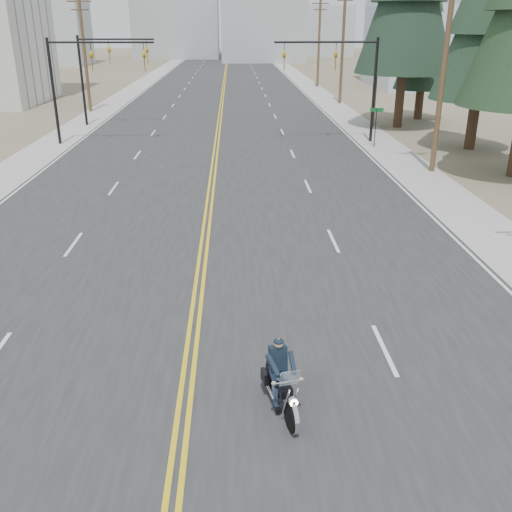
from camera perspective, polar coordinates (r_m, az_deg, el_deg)
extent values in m
plane|color=#776D56|center=(11.70, -7.91, -20.18)|extent=(400.00, 400.00, 0.00)
cube|color=#303033|center=(78.99, -3.26, 16.50)|extent=(20.00, 200.00, 0.01)
cube|color=#A5A5A0|center=(79.99, -11.86, 16.15)|extent=(3.00, 200.00, 0.01)
cube|color=#A5A5A0|center=(79.66, 5.40, 16.48)|extent=(3.00, 200.00, 0.01)
cylinder|color=black|center=(42.60, -19.58, 15.15)|extent=(0.20, 0.20, 7.00)
cylinder|color=black|center=(41.52, -15.27, 19.92)|extent=(7.00, 0.14, 0.14)
imported|color=#BF8C0C|center=(41.70, -16.17, 18.94)|extent=(0.21, 0.26, 1.30)
imported|color=#BF8C0C|center=(41.05, -11.14, 19.33)|extent=(0.21, 0.26, 1.30)
cylinder|color=black|center=(41.99, 11.72, 15.85)|extent=(0.20, 0.20, 7.00)
cylinder|color=black|center=(41.10, 7.02, 20.47)|extent=(7.00, 0.14, 0.14)
imported|color=#BF8C0C|center=(41.24, 8.00, 19.53)|extent=(0.21, 0.26, 1.30)
imported|color=#BF8C0C|center=(40.79, 2.85, 19.68)|extent=(0.21, 0.26, 1.30)
cylinder|color=black|center=(50.28, -16.99, 16.36)|extent=(0.20, 0.20, 7.00)
cylinder|color=black|center=(49.46, -13.84, 20.31)|extent=(6.00, 0.14, 0.14)
imported|color=#BF8C0C|center=(49.60, -14.49, 19.50)|extent=(0.21, 0.26, 1.30)
imported|color=#BF8C0C|center=(49.09, -10.86, 19.76)|extent=(0.21, 0.26, 1.30)
cylinder|color=black|center=(40.31, 11.85, 12.42)|extent=(0.06, 0.06, 2.60)
cube|color=#0C5926|center=(40.13, 11.99, 14.11)|extent=(0.90, 0.03, 0.25)
cylinder|color=brown|center=(33.63, 18.30, 17.60)|extent=(0.30, 0.30, 11.50)
cylinder|color=brown|center=(48.01, 12.03, 18.97)|extent=(0.30, 0.30, 11.00)
cube|color=brown|center=(47.98, 12.44, 23.73)|extent=(1.60, 0.12, 0.12)
cylinder|color=brown|center=(62.66, 8.66, 20.08)|extent=(0.30, 0.30, 11.50)
cube|color=brown|center=(62.66, 8.91, 23.96)|extent=(1.60, 0.12, 0.12)
cylinder|color=brown|center=(79.44, 6.31, 20.41)|extent=(0.30, 0.30, 11.00)
cube|color=brown|center=(79.44, 6.47, 23.80)|extent=(2.20, 0.12, 0.12)
cube|color=brown|center=(79.42, 6.44, 23.29)|extent=(1.60, 0.12, 0.12)
cylinder|color=brown|center=(58.28, -16.77, 18.80)|extent=(0.30, 0.30, 10.50)
cube|color=brown|center=(58.25, -17.29, 23.15)|extent=(2.20, 0.12, 0.12)
cube|color=brown|center=(58.23, -17.20, 22.47)|extent=(1.60, 0.12, 0.12)
cube|color=#9EB5CC|center=(84.45, 20.76, 22.39)|extent=(24.00, 16.00, 20.00)
cube|color=#B7BCC6|center=(128.81, -20.17, 22.40)|extent=(14.00, 12.00, 22.00)
cube|color=#ADB2B7|center=(133.77, 0.69, 21.86)|extent=(18.00, 14.00, 14.00)
cube|color=#B7BCC6|center=(124.79, 17.11, 21.87)|extent=(16.00, 12.00, 18.00)
cube|color=#ADB2B7|center=(149.26, -8.05, 24.01)|extent=(20.00, 15.00, 26.00)
cube|color=#B7BCC6|center=(160.38, 6.73, 21.43)|extent=(14.00, 14.00, 12.00)
cube|color=#ADB2B7|center=(147.74, -24.17, 20.51)|extent=(12.00, 12.00, 16.00)
cylinder|color=#382619|center=(41.43, 20.81, 12.19)|extent=(0.71, 0.71, 3.25)
cone|color=#172F1D|center=(40.96, 22.12, 21.14)|extent=(6.10, 6.10, 9.76)
cylinder|color=#382619|center=(48.83, 14.16, 14.83)|extent=(0.74, 0.74, 4.21)
cylinder|color=#382619|center=(53.78, 15.99, 14.40)|extent=(0.60, 0.60, 2.58)
cone|color=#18311F|center=(53.39, 16.60, 19.86)|extent=(4.81, 4.81, 7.73)
cone|color=#18311F|center=(53.38, 16.87, 22.20)|extent=(3.61, 3.61, 5.79)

